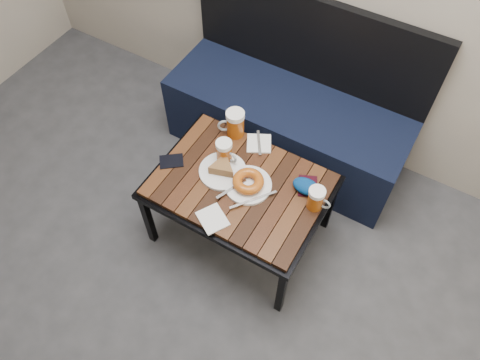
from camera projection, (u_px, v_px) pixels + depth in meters
The scene contains 13 objects.
room_shell at pixel (58, 16), 0.91m from camera, with size 4.00×4.00×4.00m.
bench at pixel (288, 119), 2.75m from camera, with size 1.40×0.50×0.95m.
cafe_table at pixel (240, 189), 2.27m from camera, with size 0.84×0.62×0.47m.
beer_mug_left at pixel (235, 123), 2.36m from camera, with size 0.14×0.12×0.15m.
beer_mug_centre at pixel (225, 152), 2.27m from camera, with size 0.12×0.09×0.13m.
beer_mug_right at pixel (316, 199), 2.11m from camera, with size 0.11×0.08×0.12m.
plate_pie at pixel (223, 169), 2.26m from camera, with size 0.23×0.23×0.06m.
plate_bagel at pixel (248, 183), 2.21m from camera, with size 0.25×0.28×0.06m.
napkin_left at pixel (259, 143), 2.38m from camera, with size 0.16×0.16×0.01m.
napkin_right at pixel (213, 219), 2.12m from camera, with size 0.17×0.17×0.01m.
passport_navy at pixel (171, 161), 2.31m from camera, with size 0.08×0.12×0.01m, color black.
passport_burgundy at pixel (308, 186), 2.23m from camera, with size 0.09×0.12×0.01m, color black.
knit_pouch at pixel (306, 186), 2.19m from camera, with size 0.13×0.09×0.06m, color #040971.
Camera 1 is at (0.71, 0.00, 2.31)m, focal length 35.00 mm.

